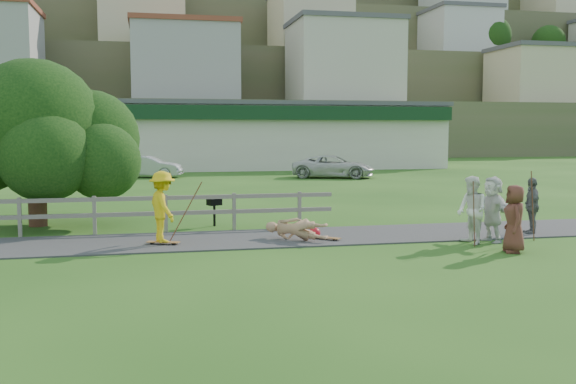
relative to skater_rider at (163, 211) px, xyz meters
name	(u,v)px	position (x,y,z in m)	size (l,w,h in m)	color
ground	(252,250)	(2.13, -1.04, -0.91)	(260.00, 260.00, 0.00)	#255217
path	(243,239)	(2.13, 0.46, -0.89)	(34.00, 3.00, 0.04)	#39393C
fence	(72,210)	(-2.48, 2.26, -0.19)	(15.05, 0.10, 1.10)	#615B55
strip_mall	(232,135)	(6.13, 33.90, 1.66)	(32.50, 10.75, 5.10)	beige
hillside	(163,59)	(2.13, 90.27, 13.50)	(220.00, 67.00, 47.50)	#4E5B36
skater_rider	(163,211)	(0.00, 0.00, 0.00)	(1.18, 0.68, 1.83)	yellow
skater_fallen	(296,229)	(3.49, -0.09, -0.59)	(1.78, 0.42, 0.65)	tan
spectator_a	(472,210)	(7.86, -1.46, -0.02)	(0.87, 0.67, 1.78)	white
spectator_b	(532,206)	(10.29, -0.39, -0.10)	(0.95, 0.40, 1.63)	slate
spectator_c	(514,219)	(8.31, -2.72, -0.09)	(0.81, 0.52, 1.65)	brown
spectator_d	(492,209)	(8.55, -1.27, -0.04)	(1.63, 0.52, 1.76)	silver
car_silver	(149,167)	(-0.35, 24.30, -0.24)	(1.43, 4.10, 1.35)	#9FA3A7
car_white	(333,167)	(10.84, 21.62, -0.21)	(2.34, 5.07, 1.41)	beige
tree	(36,162)	(-3.72, 4.30, 1.06)	(6.43, 6.43, 3.95)	black
bbq	(214,212)	(1.63, 3.11, -0.48)	(0.40, 0.30, 0.86)	black
longboard_rider	(163,244)	(0.00, 0.00, -0.87)	(0.85, 0.21, 0.09)	#985D31
longboard_fallen	(326,239)	(4.29, -0.19, -0.87)	(0.82, 0.20, 0.09)	#985D31
helmet	(315,233)	(4.09, 0.26, -0.76)	(0.31, 0.31, 0.31)	red
pole_rider	(185,208)	(0.60, 0.40, 0.00)	(0.03, 0.03, 1.83)	brown
pole_spec_left	(474,214)	(7.74, -1.79, -0.07)	(0.03, 0.03, 1.68)	brown
pole_spec_right	(533,206)	(9.69, -1.35, 0.03)	(0.03, 0.03, 1.89)	brown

